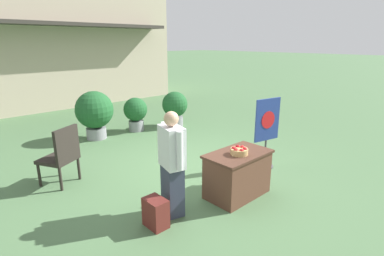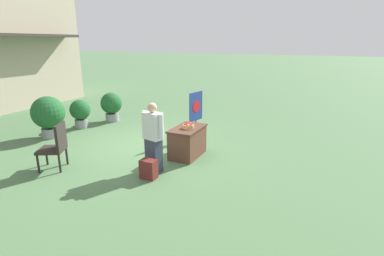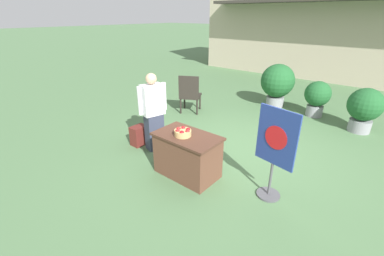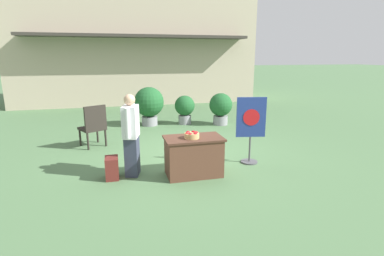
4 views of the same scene
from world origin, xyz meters
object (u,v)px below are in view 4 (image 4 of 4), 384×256
(potted_plant_near_left, at_px, (185,108))
(potted_plant_far_left, at_px, (149,103))
(apple_basket, at_px, (192,135))
(person_visitor, at_px, (131,135))
(backpack, at_px, (112,168))
(potted_plant_far_right, at_px, (221,107))
(poster_board, at_px, (251,127))
(patio_chair, at_px, (94,125))
(display_table, at_px, (194,156))

(potted_plant_near_left, relative_size, potted_plant_far_left, 0.76)
(apple_basket, relative_size, person_visitor, 0.18)
(backpack, relative_size, potted_plant_far_right, 0.40)
(backpack, relative_size, poster_board, 0.29)
(apple_basket, relative_size, patio_chair, 0.26)
(patio_chair, relative_size, potted_plant_near_left, 1.11)
(person_visitor, relative_size, potted_plant_far_right, 1.49)
(poster_board, bearing_deg, apple_basket, -62.28)
(apple_basket, height_order, backpack, apple_basket)
(display_table, bearing_deg, person_visitor, 165.41)
(potted_plant_far_left, bearing_deg, backpack, -105.59)
(potted_plant_far_right, bearing_deg, person_visitor, -130.17)
(potted_plant_near_left, distance_m, potted_plant_far_left, 1.20)
(backpack, bearing_deg, potted_plant_far_right, 47.25)
(backpack, bearing_deg, person_visitor, 14.25)
(patio_chair, relative_size, potted_plant_far_right, 1.02)
(potted_plant_near_left, bearing_deg, apple_basket, -101.31)
(patio_chair, bearing_deg, person_visitor, 173.43)
(potted_plant_far_right, distance_m, potted_plant_far_left, 2.38)
(poster_board, bearing_deg, display_table, -63.79)
(apple_basket, xyz_separation_m, potted_plant_near_left, (0.89, 4.45, -0.26))
(patio_chair, bearing_deg, display_table, -168.50)
(potted_plant_far_right, bearing_deg, apple_basket, -116.60)
(potted_plant_near_left, bearing_deg, potted_plant_far_left, 175.29)
(display_table, distance_m, backpack, 1.56)
(backpack, height_order, poster_board, poster_board)
(potted_plant_far_right, height_order, potted_plant_near_left, potted_plant_far_right)
(display_table, xyz_separation_m, apple_basket, (-0.05, -0.05, 0.44))
(display_table, distance_m, patio_chair, 3.10)
(apple_basket, distance_m, poster_board, 1.46)
(potted_plant_far_left, bearing_deg, apple_basket, -86.35)
(person_visitor, relative_size, potted_plant_near_left, 1.63)
(patio_chair, height_order, potted_plant_near_left, patio_chair)
(backpack, distance_m, potted_plant_far_left, 4.49)
(backpack, distance_m, potted_plant_far_right, 5.20)
(person_visitor, distance_m, poster_board, 2.50)
(backpack, xyz_separation_m, poster_board, (2.89, 0.16, 0.59))
(person_visitor, bearing_deg, display_table, 0.00)
(poster_board, bearing_deg, backpack, -75.57)
(person_visitor, distance_m, patio_chair, 2.25)
(potted_plant_far_left, bearing_deg, potted_plant_near_left, -4.71)
(poster_board, bearing_deg, potted_plant_far_left, -146.54)
(person_visitor, distance_m, potted_plant_far_left, 4.27)
(apple_basket, distance_m, potted_plant_near_left, 4.54)
(display_table, relative_size, backpack, 2.64)
(display_table, relative_size, patio_chair, 1.03)
(display_table, bearing_deg, patio_chair, 129.47)
(poster_board, height_order, patio_chair, poster_board)
(person_visitor, xyz_separation_m, patio_chair, (-0.82, 2.09, -0.22))
(backpack, relative_size, potted_plant_near_left, 0.43)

